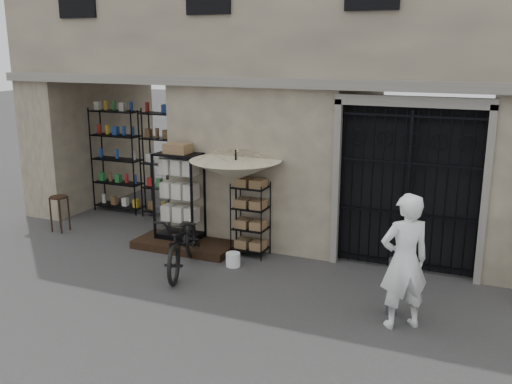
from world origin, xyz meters
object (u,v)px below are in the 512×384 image
at_px(bicycle, 184,270).
at_px(wooden_stool, 60,213).
at_px(display_cabinet, 179,200).
at_px(white_bucket, 233,260).
at_px(shopkeeper, 400,326).
at_px(wire_rack, 251,220).
at_px(market_umbrella, 236,165).
at_px(steel_bollard, 393,287).

xyz_separation_m(bicycle, wooden_stool, (-3.60, 0.89, 0.41)).
distance_m(display_cabinet, white_bucket, 1.81).
xyz_separation_m(bicycle, shopkeeper, (3.91, -0.61, 0.00)).
height_order(display_cabinet, white_bucket, display_cabinet).
height_order(wire_rack, shopkeeper, wire_rack).
height_order(market_umbrella, shopkeeper, market_umbrella).
relative_size(display_cabinet, steel_bollard, 2.11).
xyz_separation_m(market_umbrella, shopkeeper, (3.40, -1.70, -1.76)).
distance_m(wire_rack, wooden_stool, 4.40).
distance_m(wire_rack, bicycle, 1.57).
xyz_separation_m(steel_bollard, shopkeeper, (0.19, -0.31, -0.44)).
relative_size(display_cabinet, wire_rack, 1.31).
xyz_separation_m(wire_rack, wooden_stool, (-4.38, -0.29, -0.29)).
distance_m(bicycle, steel_bollard, 3.77).
bearing_deg(wooden_stool, wire_rack, 3.75).
xyz_separation_m(wire_rack, market_umbrella, (-0.26, -0.08, 1.06)).
distance_m(market_umbrella, bicycle, 2.14).
bearing_deg(display_cabinet, wooden_stool, 163.16).
distance_m(wire_rack, market_umbrella, 1.10).
height_order(wire_rack, market_umbrella, market_umbrella).
bearing_deg(market_umbrella, shopkeeper, -26.63).
bearing_deg(market_umbrella, bicycle, -115.33).
xyz_separation_m(display_cabinet, wire_rack, (1.54, 0.01, -0.22)).
bearing_deg(display_cabinet, steel_bollard, -40.44).
height_order(steel_bollard, shopkeeper, steel_bollard).
relative_size(white_bucket, wooden_stool, 0.34).
height_order(wire_rack, white_bucket, wire_rack).
height_order(market_umbrella, wooden_stool, market_umbrella).
bearing_deg(display_cabinet, wire_rack, -22.08).
distance_m(market_umbrella, steel_bollard, 3.74).
relative_size(wire_rack, shopkeeper, 0.73).
relative_size(display_cabinet, market_umbrella, 0.76).
distance_m(display_cabinet, wooden_stool, 2.90).
relative_size(wooden_stool, shopkeeper, 0.40).
xyz_separation_m(display_cabinet, white_bucket, (1.49, -0.65, -0.80)).
bearing_deg(wooden_stool, display_cabinet, 5.58).
relative_size(wire_rack, white_bucket, 5.45).
distance_m(bicycle, shopkeeper, 3.96).
relative_size(bicycle, shopkeeper, 1.04).
height_order(wooden_stool, steel_bollard, steel_bollard).
bearing_deg(wooden_stool, shopkeeper, -11.26).
distance_m(display_cabinet, wire_rack, 1.56).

